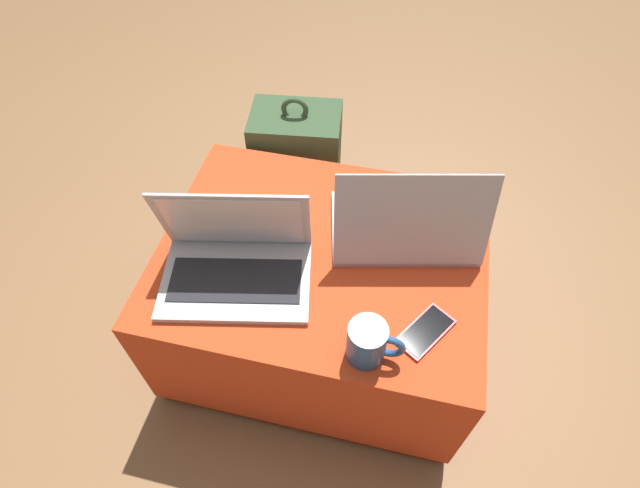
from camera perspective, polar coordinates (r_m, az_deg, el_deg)
ground_plane at (r=1.64m, az=0.21°, el=-10.11°), size 14.00×14.00×0.00m
ottoman at (r=1.45m, az=0.23°, el=-5.97°), size 0.84×0.66×0.44m
laptop_near at (r=1.21m, az=-9.63°, el=-1.82°), size 0.40×0.30×0.24m
laptop_far at (r=1.28m, az=9.76°, el=2.14°), size 0.41×0.33×0.26m
cell_phone at (r=1.17m, az=11.95°, el=-9.74°), size 0.14×0.16×0.01m
backpack at (r=1.78m, az=-2.49°, el=8.34°), size 0.31×0.29×0.54m
coffee_mug at (r=1.08m, az=5.59°, el=-11.14°), size 0.13×0.09×0.10m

